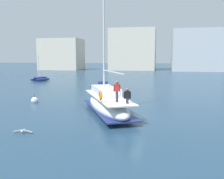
% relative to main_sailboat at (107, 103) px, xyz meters
% --- Properties ---
extents(ground_plane, '(400.00, 400.00, 0.00)m').
position_rel_main_sailboat_xyz_m(ground_plane, '(1.82, -1.45, -0.91)').
color(ground_plane, navy).
extents(main_sailboat, '(6.41, 9.67, 13.17)m').
position_rel_main_sailboat_xyz_m(main_sailboat, '(0.00, 0.00, 0.00)').
color(main_sailboat, white).
rests_on(main_sailboat, ground).
extents(moored_sloop_near, '(3.83, 1.94, 4.59)m').
position_rel_main_sailboat_xyz_m(moored_sloop_near, '(-4.71, 17.64, -0.49)').
color(moored_sloop_near, navy).
rests_on(moored_sloop_near, ground).
extents(moored_sloop_far, '(3.18, 4.30, 5.15)m').
position_rel_main_sailboat_xyz_m(moored_sloop_far, '(-19.82, 26.58, -0.44)').
color(moored_sloop_far, navy).
rests_on(moored_sloop_far, ground).
extents(seagull, '(1.26, 0.47, 0.18)m').
position_rel_main_sailboat_xyz_m(seagull, '(-3.96, -6.58, -0.74)').
color(seagull, silver).
rests_on(seagull, ground).
extents(mooring_buoy, '(0.74, 0.74, 0.97)m').
position_rel_main_sailboat_xyz_m(mooring_buoy, '(-8.61, 3.52, -0.69)').
color(mooring_buoy, silver).
rests_on(mooring_buoy, ground).
extents(waterfront_buildings, '(87.15, 19.78, 25.36)m').
position_rel_main_sailboat_xyz_m(waterfront_buildings, '(9.64, 75.40, 7.99)').
color(waterfront_buildings, beige).
rests_on(waterfront_buildings, ground).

